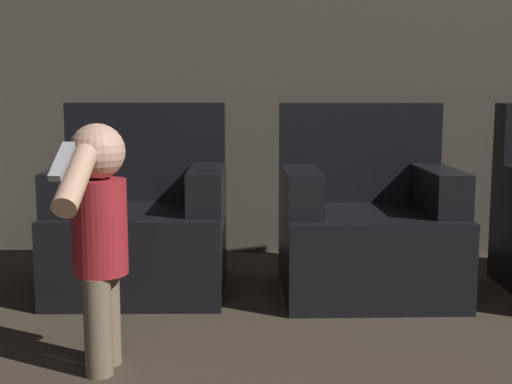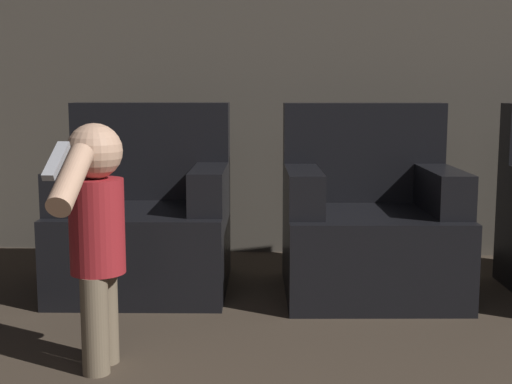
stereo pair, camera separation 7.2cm
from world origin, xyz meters
name	(u,v)px [view 1 (the left image)]	position (x,y,z in m)	size (l,w,h in m)	color
wall_back	(297,34)	(0.00, 4.50, 1.30)	(8.40, 0.05, 2.60)	#51493F
armchair_left	(142,224)	(-0.77, 3.68, 0.32)	(0.86, 0.81, 0.91)	black
armchair_middle	(366,226)	(0.34, 3.68, 0.32)	(0.87, 0.83, 0.91)	black
person_toddler	(99,227)	(-0.69, 2.61, 0.51)	(0.19, 0.60, 0.87)	brown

